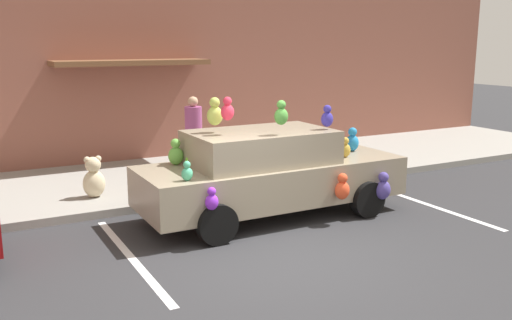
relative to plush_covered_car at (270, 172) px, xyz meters
The scene contains 8 objects.
ground_plane 2.13m from the plush_covered_car, 117.82° to the right, with size 60.00×60.00×0.00m, color #2D2D30.
sidewalk 3.46m from the plush_covered_car, 105.73° to the left, with size 24.00×4.00×0.15m, color gray.
storefront_building 5.98m from the plush_covered_car, 99.65° to the left, with size 24.00×1.25×6.40m.
parking_stripe_front 3.19m from the plush_covered_car, 13.86° to the right, with size 0.12×3.60×0.01m, color silver.
parking_stripe_rear 2.92m from the plush_covered_car, 164.74° to the right, with size 0.12×3.60×0.01m, color silver.
plush_covered_car is the anchor object (origin of this frame).
teddy_bear_on_sidewalk 3.38m from the plush_covered_car, 139.35° to the left, with size 0.41×0.35×0.79m.
pedestrian_near_shopfront 3.02m from the plush_covered_car, 93.70° to the left, with size 0.37×0.37×1.72m.
Camera 1 is at (-3.81, -6.51, 3.03)m, focal length 39.36 mm.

